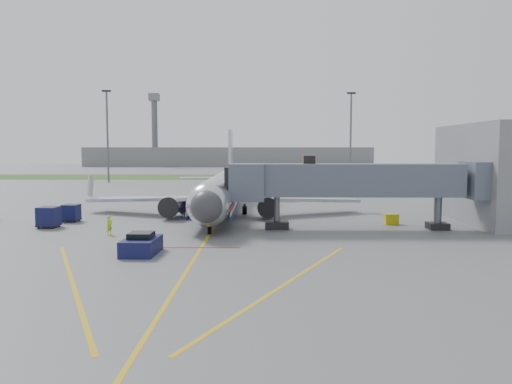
{
  "coord_description": "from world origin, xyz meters",
  "views": [
    {
      "loc": [
        4.69,
        -41.29,
        7.51
      ],
      "look_at": [
        4.01,
        8.02,
        3.2
      ],
      "focal_mm": 35.0,
      "sensor_mm": 36.0,
      "label": 1
    }
  ],
  "objects_px": {
    "airliner": "(222,191)",
    "pushback_tug": "(141,245)",
    "ramp_worker": "(109,225)",
    "belt_loader": "(197,213)"
  },
  "relations": [
    {
      "from": "pushback_tug",
      "to": "airliner",
      "type": "bearing_deg",
      "value": 79.47
    },
    {
      "from": "airliner",
      "to": "pushback_tug",
      "type": "xyz_separation_m",
      "value": [
        -4.0,
        -21.53,
        -2.0
      ]
    },
    {
      "from": "airliner",
      "to": "pushback_tug",
      "type": "relative_size",
      "value": 9.36
    },
    {
      "from": "belt_loader",
      "to": "ramp_worker",
      "type": "bearing_deg",
      "value": -119.49
    },
    {
      "from": "airliner",
      "to": "ramp_worker",
      "type": "xyz_separation_m",
      "value": [
        -8.68,
        -13.76,
        -1.79
      ]
    },
    {
      "from": "airliner",
      "to": "belt_loader",
      "type": "xyz_separation_m",
      "value": [
        -2.49,
        -2.81,
        -2.17
      ]
    },
    {
      "from": "airliner",
      "to": "ramp_worker",
      "type": "distance_m",
      "value": 16.37
    },
    {
      "from": "ramp_worker",
      "to": "belt_loader",
      "type": "bearing_deg",
      "value": -2.97
    },
    {
      "from": "pushback_tug",
      "to": "ramp_worker",
      "type": "relative_size",
      "value": 2.23
    },
    {
      "from": "airliner",
      "to": "ramp_worker",
      "type": "bearing_deg",
      "value": -122.26
    }
  ]
}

